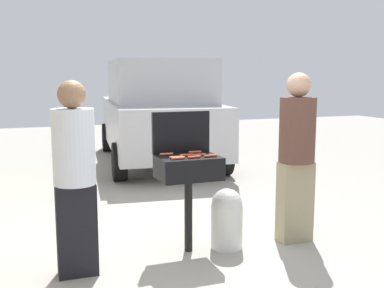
{
  "coord_description": "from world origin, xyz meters",
  "views": [
    {
      "loc": [
        -1.56,
        -4.26,
        1.75
      ],
      "look_at": [
        0.15,
        0.43,
        1.0
      ],
      "focal_mm": 43.45,
      "sensor_mm": 36.0,
      "label": 1
    }
  ],
  "objects_px": {
    "hot_dog_0": "(210,156)",
    "person_right": "(297,152)",
    "propane_tank": "(227,217)",
    "parked_minivan": "(158,111)",
    "hot_dog_2": "(187,155)",
    "hot_dog_6": "(166,154)",
    "hot_dog_5": "(194,157)",
    "bbq_grill": "(188,171)",
    "hot_dog_3": "(178,158)",
    "person_left": "(75,172)",
    "hot_dog_7": "(176,157)",
    "hot_dog_1": "(199,155)",
    "hot_dog_4": "(195,152)"
  },
  "relations": [
    {
      "from": "hot_dog_0",
      "to": "person_right",
      "type": "bearing_deg",
      "value": 0.52
    },
    {
      "from": "propane_tank",
      "to": "parked_minivan",
      "type": "relative_size",
      "value": 0.13
    },
    {
      "from": "hot_dog_2",
      "to": "parked_minivan",
      "type": "height_order",
      "value": "parked_minivan"
    },
    {
      "from": "hot_dog_2",
      "to": "person_right",
      "type": "relative_size",
      "value": 0.07
    },
    {
      "from": "hot_dog_6",
      "to": "propane_tank",
      "type": "height_order",
      "value": "hot_dog_6"
    },
    {
      "from": "hot_dog_5",
      "to": "parked_minivan",
      "type": "relative_size",
      "value": 0.03
    },
    {
      "from": "bbq_grill",
      "to": "hot_dog_3",
      "type": "xyz_separation_m",
      "value": [
        -0.15,
        -0.14,
        0.16
      ]
    },
    {
      "from": "parked_minivan",
      "to": "person_left",
      "type": "bearing_deg",
      "value": 72.69
    },
    {
      "from": "hot_dog_2",
      "to": "parked_minivan",
      "type": "relative_size",
      "value": 0.03
    },
    {
      "from": "hot_dog_7",
      "to": "person_left",
      "type": "distance_m",
      "value": 0.95
    },
    {
      "from": "hot_dog_3",
      "to": "person_right",
      "type": "height_order",
      "value": "person_right"
    },
    {
      "from": "hot_dog_1",
      "to": "hot_dog_2",
      "type": "xyz_separation_m",
      "value": [
        -0.12,
        0.02,
        0.0
      ]
    },
    {
      "from": "hot_dog_5",
      "to": "hot_dog_7",
      "type": "height_order",
      "value": "same"
    },
    {
      "from": "hot_dog_1",
      "to": "bbq_grill",
      "type": "bearing_deg",
      "value": 163.51
    },
    {
      "from": "bbq_grill",
      "to": "hot_dog_4",
      "type": "bearing_deg",
      "value": 48.92
    },
    {
      "from": "bbq_grill",
      "to": "hot_dog_2",
      "type": "xyz_separation_m",
      "value": [
        -0.02,
        -0.01,
        0.16
      ]
    },
    {
      "from": "hot_dog_2",
      "to": "hot_dog_3",
      "type": "height_order",
      "value": "same"
    },
    {
      "from": "person_left",
      "to": "parked_minivan",
      "type": "relative_size",
      "value": 0.37
    },
    {
      "from": "hot_dog_1",
      "to": "propane_tank",
      "type": "relative_size",
      "value": 0.21
    },
    {
      "from": "hot_dog_0",
      "to": "hot_dog_1",
      "type": "xyz_separation_m",
      "value": [
        -0.08,
        0.09,
        0.0
      ]
    },
    {
      "from": "hot_dog_6",
      "to": "propane_tank",
      "type": "xyz_separation_m",
      "value": [
        0.58,
        -0.18,
        -0.65
      ]
    },
    {
      "from": "parked_minivan",
      "to": "hot_dog_2",
      "type": "bearing_deg",
      "value": 83.67
    },
    {
      "from": "bbq_grill",
      "to": "parked_minivan",
      "type": "distance_m",
      "value": 4.81
    },
    {
      "from": "person_left",
      "to": "person_right",
      "type": "height_order",
      "value": "person_right"
    },
    {
      "from": "bbq_grill",
      "to": "hot_dog_6",
      "type": "xyz_separation_m",
      "value": [
        -0.19,
        0.12,
        0.16
      ]
    },
    {
      "from": "hot_dog_3",
      "to": "hot_dog_4",
      "type": "height_order",
      "value": "same"
    },
    {
      "from": "hot_dog_6",
      "to": "hot_dog_7",
      "type": "distance_m",
      "value": 0.21
    },
    {
      "from": "hot_dog_5",
      "to": "hot_dog_7",
      "type": "relative_size",
      "value": 1.0
    },
    {
      "from": "hot_dog_2",
      "to": "propane_tank",
      "type": "height_order",
      "value": "hot_dog_2"
    },
    {
      "from": "hot_dog_2",
      "to": "hot_dog_5",
      "type": "bearing_deg",
      "value": -74.67
    },
    {
      "from": "hot_dog_0",
      "to": "person_left",
      "type": "xyz_separation_m",
      "value": [
        -1.28,
        -0.07,
        -0.05
      ]
    },
    {
      "from": "person_left",
      "to": "hot_dog_0",
      "type": "bearing_deg",
      "value": 9.89
    },
    {
      "from": "bbq_grill",
      "to": "hot_dog_4",
      "type": "distance_m",
      "value": 0.24
    },
    {
      "from": "hot_dog_0",
      "to": "hot_dog_5",
      "type": "relative_size",
      "value": 1.0
    },
    {
      "from": "hot_dog_7",
      "to": "hot_dog_4",
      "type": "bearing_deg",
      "value": 39.36
    },
    {
      "from": "person_right",
      "to": "hot_dog_5",
      "type": "bearing_deg",
      "value": -9.0
    },
    {
      "from": "hot_dog_2",
      "to": "hot_dog_5",
      "type": "height_order",
      "value": "same"
    },
    {
      "from": "propane_tank",
      "to": "hot_dog_6",
      "type": "bearing_deg",
      "value": 162.5
    },
    {
      "from": "hot_dog_5",
      "to": "hot_dog_6",
      "type": "xyz_separation_m",
      "value": [
        -0.2,
        0.25,
        0.0
      ]
    },
    {
      "from": "person_left",
      "to": "person_right",
      "type": "distance_m",
      "value": 2.25
    },
    {
      "from": "propane_tank",
      "to": "person_right",
      "type": "height_order",
      "value": "person_right"
    },
    {
      "from": "hot_dog_4",
      "to": "hot_dog_5",
      "type": "xyz_separation_m",
      "value": [
        -0.11,
        -0.27,
        0.0
      ]
    },
    {
      "from": "hot_dog_1",
      "to": "hot_dog_0",
      "type": "bearing_deg",
      "value": -49.31
    },
    {
      "from": "bbq_grill",
      "to": "person_right",
      "type": "xyz_separation_m",
      "value": [
        1.15,
        -0.11,
        0.14
      ]
    },
    {
      "from": "parked_minivan",
      "to": "hot_dog_5",
      "type": "bearing_deg",
      "value": 84.36
    },
    {
      "from": "hot_dog_4",
      "to": "parked_minivan",
      "type": "bearing_deg",
      "value": 78.8
    },
    {
      "from": "hot_dog_4",
      "to": "hot_dog_5",
      "type": "height_order",
      "value": "same"
    },
    {
      "from": "hot_dog_1",
      "to": "hot_dog_3",
      "type": "distance_m",
      "value": 0.27
    },
    {
      "from": "bbq_grill",
      "to": "propane_tank",
      "type": "bearing_deg",
      "value": -9.31
    },
    {
      "from": "hot_dog_0",
      "to": "person_right",
      "type": "relative_size",
      "value": 0.07
    }
  ]
}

